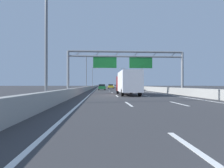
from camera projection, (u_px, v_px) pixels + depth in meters
name	position (u px, v px, depth m)	size (l,w,h in m)	color
ground_plane	(107.00, 87.00, 99.96)	(260.00, 260.00, 0.00)	#38383A
lane_dash_left_0	(200.00, 153.00, 3.54)	(0.16, 3.00, 0.01)	white
lane_dash_left_1	(129.00, 104.00, 12.52)	(0.16, 3.00, 0.01)	white
lane_dash_left_2	(117.00, 96.00, 21.50)	(0.16, 3.00, 0.01)	white
lane_dash_left_3	(112.00, 93.00, 30.48)	(0.16, 3.00, 0.01)	white
lane_dash_left_4	(110.00, 91.00, 39.46)	(0.16, 3.00, 0.01)	white
lane_dash_left_5	(108.00, 90.00, 48.45)	(0.16, 3.00, 0.01)	white
lane_dash_left_6	(107.00, 89.00, 57.43)	(0.16, 3.00, 0.01)	white
lane_dash_left_7	(106.00, 88.00, 66.41)	(0.16, 3.00, 0.01)	white
lane_dash_left_8	(105.00, 88.00, 75.39)	(0.16, 3.00, 0.01)	white
lane_dash_left_9	(105.00, 88.00, 84.37)	(0.16, 3.00, 0.01)	white
lane_dash_left_10	(104.00, 87.00, 93.36)	(0.16, 3.00, 0.01)	white
lane_dash_left_11	(104.00, 87.00, 102.34)	(0.16, 3.00, 0.01)	white
lane_dash_left_12	(104.00, 87.00, 111.32)	(0.16, 3.00, 0.01)	white
lane_dash_left_13	(104.00, 87.00, 120.30)	(0.16, 3.00, 0.01)	white
lane_dash_left_14	(103.00, 87.00, 129.28)	(0.16, 3.00, 0.01)	white
lane_dash_left_15	(103.00, 86.00, 138.27)	(0.16, 3.00, 0.01)	white
lane_dash_left_16	(103.00, 86.00, 147.25)	(0.16, 3.00, 0.01)	white
lane_dash_left_17	(103.00, 86.00, 156.23)	(0.16, 3.00, 0.01)	white
lane_dash_right_1	(179.00, 104.00, 12.74)	(0.16, 3.00, 0.01)	white
lane_dash_right_2	(147.00, 96.00, 21.73)	(0.16, 3.00, 0.01)	white
lane_dash_right_3	(133.00, 93.00, 30.71)	(0.16, 3.00, 0.01)	white
lane_dash_right_4	(126.00, 91.00, 39.69)	(0.16, 3.00, 0.01)	white
lane_dash_right_5	(121.00, 90.00, 48.67)	(0.16, 3.00, 0.01)	white
lane_dash_right_6	(118.00, 89.00, 57.65)	(0.16, 3.00, 0.01)	white
lane_dash_right_7	(116.00, 88.00, 66.64)	(0.16, 3.00, 0.01)	white
lane_dash_right_8	(114.00, 88.00, 75.62)	(0.16, 3.00, 0.01)	white
lane_dash_right_9	(112.00, 88.00, 84.60)	(0.16, 3.00, 0.01)	white
lane_dash_right_10	(111.00, 87.00, 93.58)	(0.16, 3.00, 0.01)	white
lane_dash_right_11	(110.00, 87.00, 102.56)	(0.16, 3.00, 0.01)	white
lane_dash_right_12	(110.00, 87.00, 111.55)	(0.16, 3.00, 0.01)	white
lane_dash_right_13	(109.00, 87.00, 120.53)	(0.16, 3.00, 0.01)	white
lane_dash_right_14	(108.00, 87.00, 129.51)	(0.16, 3.00, 0.01)	white
lane_dash_right_15	(108.00, 86.00, 138.49)	(0.16, 3.00, 0.01)	white
lane_dash_right_16	(107.00, 86.00, 147.48)	(0.16, 3.00, 0.01)	white
lane_dash_right_17	(107.00, 86.00, 156.46)	(0.16, 3.00, 0.01)	white
edge_line_left	(98.00, 87.00, 87.65)	(0.16, 176.00, 0.01)	white
edge_line_right	(119.00, 87.00, 88.31)	(0.16, 176.00, 0.01)	white
barrier_left	(96.00, 86.00, 109.50)	(0.45, 220.00, 0.95)	#9E9E99
barrier_right	(118.00, 86.00, 110.37)	(0.45, 220.00, 0.95)	#9E9E99
sign_gantry	(126.00, 61.00, 26.23)	(17.21, 0.36, 6.36)	gray
streetlamp_left_near	(50.00, 29.00, 13.00)	(2.58, 0.28, 9.50)	slate
streetlamp_left_mid	(87.00, 70.00, 49.13)	(2.58, 0.28, 9.50)	slate
streetlamp_right_mid	(141.00, 70.00, 50.07)	(2.58, 0.28, 9.50)	slate
streetlamp_left_far	(93.00, 76.00, 85.25)	(2.58, 0.28, 9.50)	slate
streetlamp_right_far	(124.00, 76.00, 86.20)	(2.58, 0.28, 9.50)	slate
yellow_car	(111.00, 86.00, 65.91)	(1.88, 4.35, 1.55)	yellow
green_car	(102.00, 87.00, 45.79)	(1.75, 4.39, 1.48)	#1E7A38
white_car	(132.00, 87.00, 42.05)	(1.90, 4.29, 1.53)	silver
black_car	(101.00, 86.00, 120.47)	(1.77, 4.10, 1.48)	black
red_car	(101.00, 87.00, 58.08)	(1.87, 4.32, 1.44)	red
silver_car	(116.00, 86.00, 84.85)	(1.75, 4.61, 1.36)	#A8ADB2
box_truck	(128.00, 82.00, 23.49)	(2.33, 8.30, 3.02)	#B21E19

